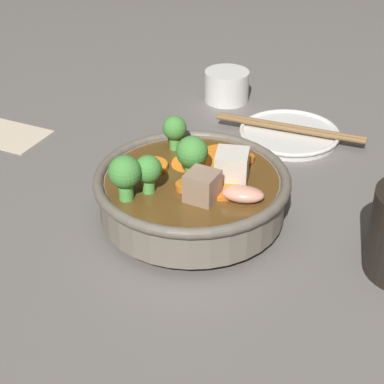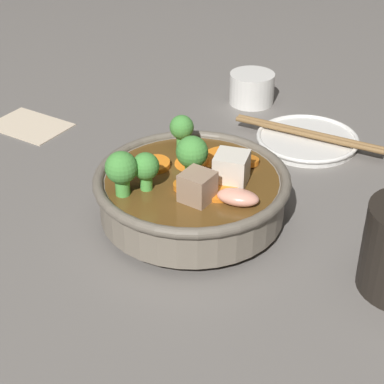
% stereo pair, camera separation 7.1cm
% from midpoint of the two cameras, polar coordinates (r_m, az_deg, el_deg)
% --- Properties ---
extents(ground_plane, '(3.00, 3.00, 0.00)m').
position_cam_midpoint_polar(ground_plane, '(0.73, 2.78, -2.51)').
color(ground_plane, slate).
extents(stirfry_bowl, '(0.22, 0.22, 0.11)m').
position_cam_midpoint_polar(stirfry_bowl, '(0.71, 2.84, 0.13)').
color(stirfry_bowl, slate).
rests_on(stirfry_bowl, ground_plane).
extents(side_saucer, '(0.14, 0.14, 0.01)m').
position_cam_midpoint_polar(side_saucer, '(0.91, 12.45, 4.50)').
color(side_saucer, white).
rests_on(side_saucer, ground_plane).
extents(tea_cup, '(0.07, 0.07, 0.05)m').
position_cam_midpoint_polar(tea_cup, '(1.01, 7.38, 9.12)').
color(tea_cup, white).
rests_on(tea_cup, ground_plane).
extents(napkin, '(0.11, 0.08, 0.00)m').
position_cam_midpoint_polar(napkin, '(0.96, -12.17, 5.77)').
color(napkin, beige).
rests_on(napkin, ground_plane).
extents(chopsticks_pair, '(0.21, 0.02, 0.01)m').
position_cam_midpoint_polar(chopsticks_pair, '(0.90, 12.52, 5.04)').
color(chopsticks_pair, olive).
rests_on(chopsticks_pair, side_saucer).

